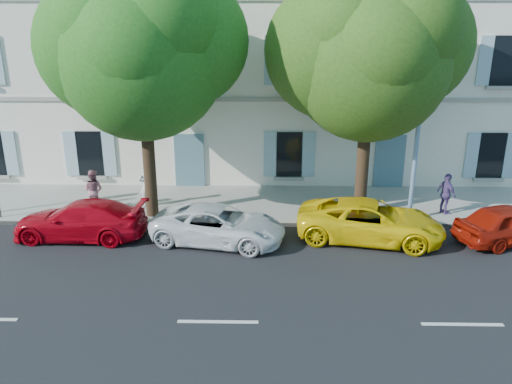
{
  "coord_description": "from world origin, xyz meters",
  "views": [
    {
      "loc": [
        1.14,
        -14.65,
        6.92
      ],
      "look_at": [
        0.83,
        2.0,
        1.4
      ],
      "focal_mm": 35.0,
      "sensor_mm": 36.0,
      "label": 1
    }
  ],
  "objects_px": {
    "tree_left": "(142,57)",
    "pedestrian_a": "(147,186)",
    "car_yellow_supercar": "(370,221)",
    "pedestrian_c": "(446,194)",
    "street_lamp": "(423,94)",
    "car_white_coupe": "(219,225)",
    "tree_right": "(370,61)",
    "car_red_coupe": "(80,220)",
    "car_red_hatchback": "(511,224)",
    "pedestrian_b": "(93,190)"
  },
  "relations": [
    {
      "from": "car_red_hatchback",
      "to": "pedestrian_c",
      "type": "bearing_deg",
      "value": 12.13
    },
    {
      "from": "car_red_coupe",
      "to": "pedestrian_a",
      "type": "bearing_deg",
      "value": 152.18
    },
    {
      "from": "car_white_coupe",
      "to": "street_lamp",
      "type": "bearing_deg",
      "value": -64.31
    },
    {
      "from": "tree_left",
      "to": "car_yellow_supercar",
      "type": "bearing_deg",
      "value": -13.16
    },
    {
      "from": "pedestrian_b",
      "to": "pedestrian_c",
      "type": "relative_size",
      "value": 1.03
    },
    {
      "from": "pedestrian_a",
      "to": "car_white_coupe",
      "type": "bearing_deg",
      "value": 116.8
    },
    {
      "from": "car_yellow_supercar",
      "to": "street_lamp",
      "type": "height_order",
      "value": "street_lamp"
    },
    {
      "from": "street_lamp",
      "to": "pedestrian_b",
      "type": "bearing_deg",
      "value": 175.61
    },
    {
      "from": "car_white_coupe",
      "to": "street_lamp",
      "type": "height_order",
      "value": "street_lamp"
    },
    {
      "from": "pedestrian_c",
      "to": "car_red_coupe",
      "type": "bearing_deg",
      "value": 76.18
    },
    {
      "from": "car_white_coupe",
      "to": "pedestrian_a",
      "type": "height_order",
      "value": "pedestrian_a"
    },
    {
      "from": "car_white_coupe",
      "to": "tree_right",
      "type": "distance_m",
      "value": 7.76
    },
    {
      "from": "pedestrian_a",
      "to": "pedestrian_b",
      "type": "distance_m",
      "value": 2.03
    },
    {
      "from": "car_yellow_supercar",
      "to": "tree_left",
      "type": "height_order",
      "value": "tree_left"
    },
    {
      "from": "car_red_hatchback",
      "to": "pedestrian_b",
      "type": "bearing_deg",
      "value": 61.38
    },
    {
      "from": "tree_left",
      "to": "car_white_coupe",
      "type": "bearing_deg",
      "value": -38.32
    },
    {
      "from": "car_red_coupe",
      "to": "street_lamp",
      "type": "height_order",
      "value": "street_lamp"
    },
    {
      "from": "street_lamp",
      "to": "pedestrian_c",
      "type": "distance_m",
      "value": 4.2
    },
    {
      "from": "tree_right",
      "to": "pedestrian_c",
      "type": "distance_m",
      "value": 5.83
    },
    {
      "from": "car_red_hatchback",
      "to": "pedestrian_b",
      "type": "xyz_separation_m",
      "value": [
        -14.85,
        2.39,
        0.3
      ]
    },
    {
      "from": "street_lamp",
      "to": "pedestrian_a",
      "type": "xyz_separation_m",
      "value": [
        -9.99,
        1.46,
        -3.78
      ]
    },
    {
      "from": "car_red_coupe",
      "to": "pedestrian_a",
      "type": "distance_m",
      "value": 3.33
    },
    {
      "from": "tree_left",
      "to": "pedestrian_a",
      "type": "relative_size",
      "value": 5.38
    },
    {
      "from": "car_white_coupe",
      "to": "tree_left",
      "type": "distance_m",
      "value": 6.34
    },
    {
      "from": "car_red_coupe",
      "to": "car_yellow_supercar",
      "type": "bearing_deg",
      "value": 92.51
    },
    {
      "from": "tree_left",
      "to": "pedestrian_b",
      "type": "xyz_separation_m",
      "value": [
        -2.35,
        0.47,
        -4.98
      ]
    },
    {
      "from": "car_yellow_supercar",
      "to": "car_red_hatchback",
      "type": "distance_m",
      "value": 4.67
    },
    {
      "from": "car_red_hatchback",
      "to": "pedestrian_b",
      "type": "distance_m",
      "value": 15.05
    },
    {
      "from": "tree_right",
      "to": "street_lamp",
      "type": "bearing_deg",
      "value": -27.51
    },
    {
      "from": "tree_right",
      "to": "pedestrian_c",
      "type": "xyz_separation_m",
      "value": [
        3.21,
        -0.08,
        -4.86
      ]
    },
    {
      "from": "car_yellow_supercar",
      "to": "car_red_coupe",
      "type": "bearing_deg",
      "value": 101.56
    },
    {
      "from": "tree_right",
      "to": "pedestrian_a",
      "type": "relative_size",
      "value": 5.26
    },
    {
      "from": "pedestrian_c",
      "to": "street_lamp",
      "type": "bearing_deg",
      "value": 94.69
    },
    {
      "from": "car_red_hatchback",
      "to": "car_white_coupe",
      "type": "bearing_deg",
      "value": 71.82
    },
    {
      "from": "pedestrian_a",
      "to": "pedestrian_c",
      "type": "bearing_deg",
      "value": 158.99
    },
    {
      "from": "car_red_hatchback",
      "to": "car_red_coupe",
      "type": "bearing_deg",
      "value": 70.25
    },
    {
      "from": "tree_left",
      "to": "pedestrian_a",
      "type": "bearing_deg",
      "value": 111.22
    },
    {
      "from": "car_red_coupe",
      "to": "pedestrian_c",
      "type": "bearing_deg",
      "value": 101.9
    },
    {
      "from": "car_red_hatchback",
      "to": "tree_right",
      "type": "bearing_deg",
      "value": 43.44
    },
    {
      "from": "tree_left",
      "to": "pedestrian_a",
      "type": "height_order",
      "value": "tree_left"
    },
    {
      "from": "car_white_coupe",
      "to": "pedestrian_a",
      "type": "distance_m",
      "value": 4.44
    },
    {
      "from": "tree_left",
      "to": "pedestrian_c",
      "type": "relative_size",
      "value": 5.73
    },
    {
      "from": "tree_left",
      "to": "tree_right",
      "type": "bearing_deg",
      "value": 3.18
    },
    {
      "from": "pedestrian_a",
      "to": "car_yellow_supercar",
      "type": "bearing_deg",
      "value": 143.2
    },
    {
      "from": "tree_right",
      "to": "car_red_coupe",
      "type": "bearing_deg",
      "value": -167.04
    },
    {
      "from": "pedestrian_a",
      "to": "pedestrian_b",
      "type": "bearing_deg",
      "value": -2.16
    },
    {
      "from": "car_white_coupe",
      "to": "car_red_coupe",
      "type": "bearing_deg",
      "value": 98.4
    },
    {
      "from": "street_lamp",
      "to": "pedestrian_a",
      "type": "distance_m",
      "value": 10.78
    },
    {
      "from": "car_yellow_supercar",
      "to": "tree_right",
      "type": "relative_size",
      "value": 0.56
    },
    {
      "from": "tree_right",
      "to": "pedestrian_a",
      "type": "bearing_deg",
      "value": 176.04
    }
  ]
}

